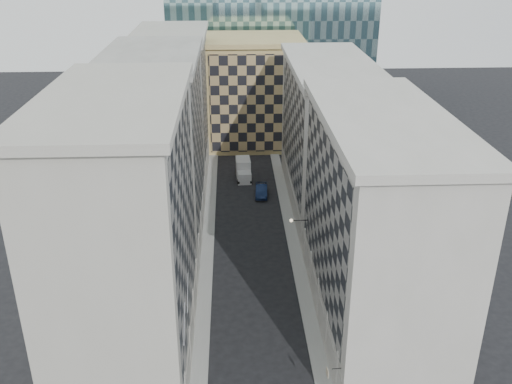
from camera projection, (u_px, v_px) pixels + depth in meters
name	position (u px, v px, depth m)	size (l,w,h in m)	color
sidewalk_west	(208.00, 244.00, 69.38)	(1.50, 100.00, 0.15)	gray
sidewalk_east	(294.00, 243.00, 69.82)	(1.50, 100.00, 0.15)	gray
bldg_left_a	(127.00, 235.00, 47.02)	(10.80, 22.80, 23.70)	#A6A195
bldg_left_b	(158.00, 150.00, 67.28)	(10.80, 22.80, 22.70)	gray
bldg_left_c	(174.00, 104.00, 87.53)	(10.80, 22.80, 21.70)	#A6A195
bldg_right_a	(375.00, 224.00, 52.18)	(10.80, 26.80, 20.70)	#ABA79C
bldg_right_b	(328.00, 135.00, 76.98)	(10.80, 28.80, 19.70)	#ABA79C
tan_block	(254.00, 91.00, 100.39)	(16.80, 14.80, 18.80)	tan
flagpoles_left	(186.00, 308.00, 44.24)	(0.10, 6.33, 2.33)	gray
bracket_lamp	(293.00, 220.00, 61.80)	(1.98, 0.36, 0.36)	black
box_truck	(243.00, 170.00, 88.23)	(2.38, 5.39, 2.91)	silver
dark_car	(261.00, 190.00, 82.47)	(1.67, 4.79, 1.58)	#101E3E
shop_sign	(328.00, 372.00, 43.66)	(1.11, 0.63, 0.71)	black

